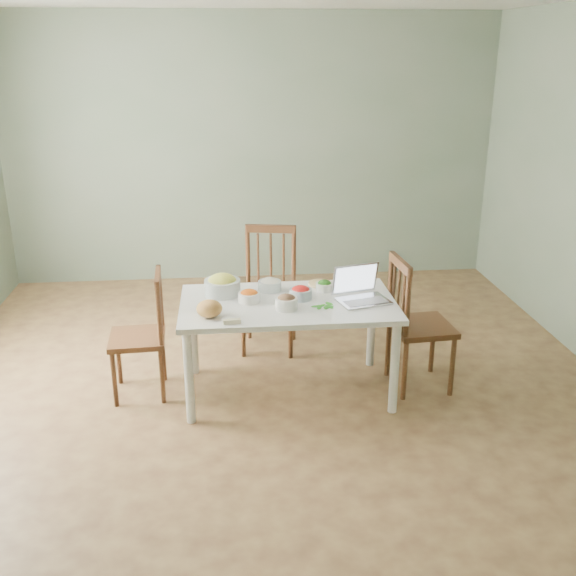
{
  "coord_description": "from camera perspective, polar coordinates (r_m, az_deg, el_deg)",
  "views": [
    {
      "loc": [
        -0.3,
        -4.33,
        2.36
      ],
      "look_at": [
        0.11,
        -0.09,
        0.8
      ],
      "focal_mm": 41.18,
      "sensor_mm": 36.0,
      "label": 1
    }
  ],
  "objects": [
    {
      "name": "bowl_mushroom",
      "position": [
        4.43,
        -0.14,
        -1.21
      ],
      "size": [
        0.17,
        0.17,
        0.1
      ],
      "primitive_type": null,
      "rotation": [
        0.0,
        0.0,
        0.13
      ],
      "color": "#422C1B",
      "rests_on": "dining_table"
    },
    {
      "name": "chair_left",
      "position": [
        4.76,
        -12.91,
        -4.0
      ],
      "size": [
        0.4,
        0.42,
        0.9
      ],
      "primitive_type": null,
      "rotation": [
        0.0,
        0.0,
        -1.51
      ],
      "color": "#35190B",
      "rests_on": "floor"
    },
    {
      "name": "flatbread",
      "position": [
        4.89,
        2.81,
        0.37
      ],
      "size": [
        0.2,
        0.2,
        0.02
      ],
      "primitive_type": "cylinder",
      "rotation": [
        0.0,
        0.0,
        0.14
      ],
      "color": "beige",
      "rests_on": "dining_table"
    },
    {
      "name": "chair_far",
      "position": [
        5.33,
        -1.68,
        -0.27
      ],
      "size": [
        0.51,
        0.49,
        1.0
      ],
      "primitive_type": null,
      "rotation": [
        0.0,
        0.0,
        -0.17
      ],
      "color": "#35190B",
      "rests_on": "floor"
    },
    {
      "name": "bread_boule",
      "position": [
        4.33,
        -6.81,
        -1.77
      ],
      "size": [
        0.22,
        0.22,
        0.11
      ],
      "primitive_type": "ellipsoid",
      "rotation": [
        0.0,
        0.0,
        -0.38
      ],
      "color": "#A67947",
      "rests_on": "dining_table"
    },
    {
      "name": "bowl_squash",
      "position": [
        4.7,
        -5.69,
        0.29
      ],
      "size": [
        0.29,
        0.29,
        0.15
      ],
      "primitive_type": null,
      "rotation": [
        0.0,
        0.0,
        -0.14
      ],
      "color": "#CBBB52",
      "rests_on": "dining_table"
    },
    {
      "name": "bowl_carrot",
      "position": [
        4.56,
        -3.37,
        -0.68
      ],
      "size": [
        0.18,
        0.18,
        0.09
      ],
      "primitive_type": null,
      "rotation": [
        0.0,
        0.0,
        -0.18
      ],
      "color": "#DA5119",
      "rests_on": "dining_table"
    },
    {
      "name": "dining_table",
      "position": [
        4.71,
        0.0,
        -5.13
      ],
      "size": [
        1.49,
        0.84,
        0.7
      ],
      "primitive_type": null,
      "color": "white",
      "rests_on": "floor"
    },
    {
      "name": "wall_back",
      "position": [
        6.91,
        -3.1,
        11.71
      ],
      "size": [
        5.0,
        0.0,
        2.7
      ],
      "primitive_type": "cube",
      "color": "gray",
      "rests_on": "ground"
    },
    {
      "name": "laptop",
      "position": [
        4.55,
        6.58,
        0.19
      ],
      "size": [
        0.4,
        0.36,
        0.24
      ],
      "primitive_type": null,
      "rotation": [
        0.0,
        0.0,
        0.26
      ],
      "color": "silver",
      "rests_on": "dining_table"
    },
    {
      "name": "bowl_broccoli",
      "position": [
        4.77,
        3.16,
        0.22
      ],
      "size": [
        0.16,
        0.16,
        0.08
      ],
      "primitive_type": null,
      "rotation": [
        0.0,
        0.0,
        0.31
      ],
      "color": "#1C5A18",
      "rests_on": "dining_table"
    },
    {
      "name": "bowl_redpep",
      "position": [
        4.6,
        1.1,
        -0.4
      ],
      "size": [
        0.18,
        0.18,
        0.09
      ],
      "primitive_type": null,
      "rotation": [
        0.0,
        0.0,
        -0.12
      ],
      "color": "#B41D24",
      "rests_on": "dining_table"
    },
    {
      "name": "wall_front",
      "position": [
        2.11,
        3.36,
        -8.41
      ],
      "size": [
        5.0,
        0.0,
        2.7
      ],
      "primitive_type": "cube",
      "color": "gray",
      "rests_on": "ground"
    },
    {
      "name": "butter_stick",
      "position": [
        4.22,
        -4.87,
        -2.9
      ],
      "size": [
        0.11,
        0.04,
        0.03
      ],
      "primitive_type": "cube",
      "rotation": [
        0.0,
        0.0,
        0.09
      ],
      "color": "beige",
      "rests_on": "dining_table"
    },
    {
      "name": "chair_right",
      "position": [
        4.83,
        11.46,
        -3.01
      ],
      "size": [
        0.45,
        0.47,
        0.99
      ],
      "primitive_type": null,
      "rotation": [
        0.0,
        0.0,
        1.65
      ],
      "color": "#35190B",
      "rests_on": "floor"
    },
    {
      "name": "floor",
      "position": [
        4.94,
        -1.43,
        -8.39
      ],
      "size": [
        5.0,
        5.0,
        0.0
      ],
      "primitive_type": "cube",
      "color": "#4E3222",
      "rests_on": "ground"
    },
    {
      "name": "bowl_onion",
      "position": [
        4.77,
        -1.59,
        0.32
      ],
      "size": [
        0.2,
        0.2,
        0.09
      ],
      "primitive_type": null,
      "rotation": [
        0.0,
        0.0,
        0.24
      ],
      "color": "silver",
      "rests_on": "dining_table"
    },
    {
      "name": "basil_bunch",
      "position": [
        4.49,
        2.99,
        -1.47
      ],
      "size": [
        0.18,
        0.18,
        0.02
      ],
      "primitive_type": null,
      "color": "#2C6225",
      "rests_on": "dining_table"
    }
  ]
}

